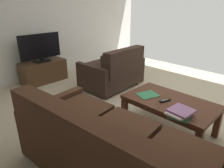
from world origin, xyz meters
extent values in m
cube|color=beige|center=(0.00, 0.00, 0.00)|extent=(5.60, 5.30, 0.01)
cube|color=white|center=(2.80, 0.00, 1.29)|extent=(0.12, 5.30, 2.57)
cylinder|color=black|center=(0.38, 1.04, 0.03)|extent=(0.05, 0.05, 0.06)
cylinder|color=black|center=(0.30, 1.77, 0.03)|extent=(0.05, 0.05, 0.06)
cube|color=#472B1C|center=(-0.44, 1.33, 0.24)|extent=(1.79, 1.02, 0.37)
cube|color=#472B1C|center=(-1.00, 1.25, 0.48)|extent=(0.60, 0.80, 0.10)
cube|color=#472B1C|center=(-0.43, 1.31, 0.48)|extent=(0.60, 0.80, 0.10)
cube|color=#472B1C|center=(0.14, 1.37, 0.48)|extent=(0.60, 0.80, 0.10)
cube|color=#472B1C|center=(-0.47, 1.69, 0.62)|extent=(1.73, 0.35, 0.47)
cube|color=#472B1C|center=(-0.46, 1.58, 0.62)|extent=(0.52, 0.17, 0.34)
cube|color=#472B1C|center=(0.11, 1.64, 0.62)|extent=(0.52, 0.17, 0.34)
cube|color=#472B1C|center=(0.47, 1.42, 0.31)|extent=(0.18, 0.86, 0.53)
cylinder|color=black|center=(1.57, -0.69, 0.03)|extent=(0.05, 0.05, 0.06)
cylinder|color=black|center=(1.54, 0.12, 0.03)|extent=(0.05, 0.05, 0.06)
cylinder|color=black|center=(0.91, -0.71, 0.03)|extent=(0.05, 0.05, 0.06)
cylinder|color=black|center=(0.88, 0.09, 0.03)|extent=(0.05, 0.05, 0.06)
cube|color=#33231C|center=(1.23, -0.30, 0.23)|extent=(0.82, 0.99, 0.34)
cube|color=#33231C|center=(1.26, -0.54, 0.45)|extent=(0.70, 0.47, 0.10)
cube|color=#33231C|center=(1.24, -0.06, 0.45)|extent=(0.70, 0.47, 0.10)
cube|color=#33231C|center=(0.90, -0.31, 0.58)|extent=(0.22, 0.97, 0.46)
cube|color=#33231C|center=(1.02, -0.55, 0.58)|extent=(0.14, 0.44, 0.33)
cube|color=#33231C|center=(1.00, -0.07, 0.58)|extent=(0.14, 0.44, 0.33)
cube|color=#33231C|center=(1.25, -0.83, 0.30)|extent=(0.78, 0.13, 0.50)
cube|color=#33231C|center=(1.21, 0.23, 0.30)|extent=(0.78, 0.13, 0.50)
cube|color=#4C2819|center=(-0.38, 0.25, 0.41)|extent=(1.12, 0.66, 0.04)
cube|color=#4C2819|center=(-0.38, 0.25, 0.37)|extent=(1.03, 0.60, 0.05)
cube|color=#4C2819|center=(-0.90, -0.04, 0.20)|extent=(0.07, 0.07, 0.39)
cube|color=#4C2819|center=(0.14, -0.04, 0.20)|extent=(0.07, 0.07, 0.39)
cube|color=#4C2819|center=(-0.90, 0.53, 0.20)|extent=(0.07, 0.07, 0.39)
cube|color=#4C2819|center=(0.14, 0.53, 0.20)|extent=(0.07, 0.07, 0.39)
cube|color=#4C331E|center=(2.45, 0.54, 0.23)|extent=(0.44, 0.92, 0.45)
cube|color=black|center=(2.56, 0.54, 0.23)|extent=(0.03, 0.78, 0.27)
cube|color=black|center=(2.47, 0.60, 0.23)|extent=(0.20, 0.24, 0.06)
cube|color=black|center=(2.45, 0.54, 0.46)|extent=(0.21, 0.32, 0.02)
cube|color=black|center=(2.45, 0.54, 0.50)|extent=(0.04, 0.06, 0.06)
cube|color=black|center=(2.45, 0.54, 0.77)|extent=(0.05, 0.87, 0.50)
cube|color=#194C23|center=(2.47, 0.54, 0.77)|extent=(0.02, 0.84, 0.47)
cube|color=#337F51|center=(-0.65, 0.52, 0.44)|extent=(0.27, 0.28, 0.02)
cube|color=silver|center=(-0.65, 0.50, 0.46)|extent=(0.19, 0.24, 0.02)
cube|color=silver|center=(-0.64, 0.52, 0.48)|extent=(0.21, 0.30, 0.02)
cube|color=#996699|center=(-0.65, 0.51, 0.50)|extent=(0.25, 0.26, 0.02)
cube|color=black|center=(-0.34, 0.32, 0.44)|extent=(0.09, 0.17, 0.02)
cube|color=#59595B|center=(-0.34, 0.32, 0.46)|extent=(0.06, 0.11, 0.00)
cube|color=#337F51|center=(-0.08, 0.32, 0.44)|extent=(0.29, 0.32, 0.01)
camera|label=1|loc=(-1.47, 2.40, 1.59)|focal=32.28mm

